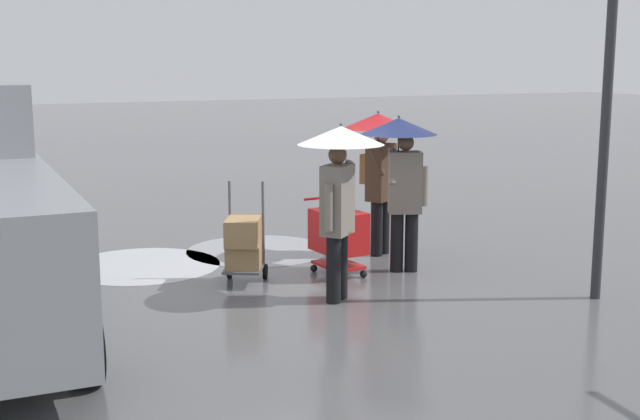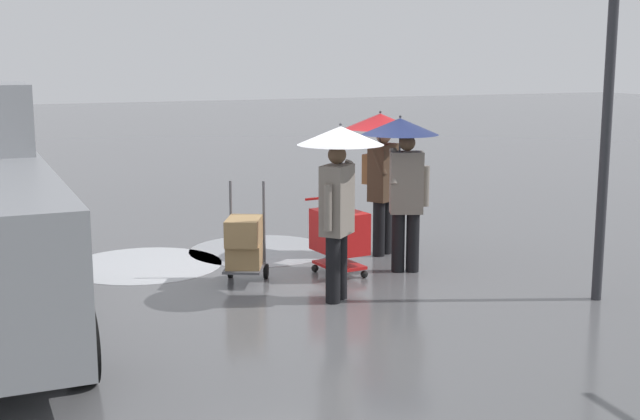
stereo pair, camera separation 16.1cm
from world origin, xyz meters
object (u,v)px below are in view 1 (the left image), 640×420
object	(u,v)px
pedestrian_white_side	(402,158)
hand_dolly_boxes	(244,243)
street_lamp	(607,104)
pedestrian_pink_side	(339,171)
pedestrian_black_side	(379,150)
shopping_cart_vendor	(338,234)

from	to	relation	value
pedestrian_white_side	hand_dolly_boxes	bearing A→B (deg)	-6.19
pedestrian_white_side	street_lamp	xyz separation A→B (m)	(-1.53, 2.15, 0.80)
pedestrian_pink_side	pedestrian_white_side	bearing A→B (deg)	-146.66
pedestrian_black_side	pedestrian_pink_side	bearing A→B (deg)	50.58
pedestrian_black_side	pedestrian_white_side	world-z (taller)	same
pedestrian_pink_side	pedestrian_black_side	xyz separation A→B (m)	(-1.54, -1.87, -0.01)
pedestrian_pink_side	pedestrian_white_side	xyz separation A→B (m)	(-1.36, -0.90, -0.01)
hand_dolly_boxes	pedestrian_black_side	bearing A→B (deg)	-162.65
pedestrian_pink_side	street_lamp	xyz separation A→B (m)	(-2.89, 1.26, 0.79)
pedestrian_black_side	street_lamp	bearing A→B (deg)	113.37
pedestrian_black_side	street_lamp	xyz separation A→B (m)	(-1.35, 3.13, 0.80)
pedestrian_black_side	pedestrian_white_side	xyz separation A→B (m)	(0.17, 0.97, 0.00)
pedestrian_black_side	street_lamp	distance (m)	3.50
shopping_cart_vendor	pedestrian_white_side	size ratio (longest dim) A/B	0.49
hand_dolly_boxes	pedestrian_black_side	size ratio (longest dim) A/B	0.61
pedestrian_pink_side	hand_dolly_boxes	bearing A→B (deg)	-54.04
pedestrian_pink_side	shopping_cart_vendor	bearing A→B (deg)	-115.23
pedestrian_white_side	street_lamp	world-z (taller)	street_lamp
hand_dolly_boxes	street_lamp	xyz separation A→B (m)	(-3.71, 2.39, 1.83)
shopping_cart_vendor	pedestrian_black_side	xyz separation A→B (m)	(-1.04, -0.81, 1.00)
shopping_cart_vendor	hand_dolly_boxes	xyz separation A→B (m)	(1.32, -0.07, -0.03)
pedestrian_white_side	street_lamp	distance (m)	2.76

